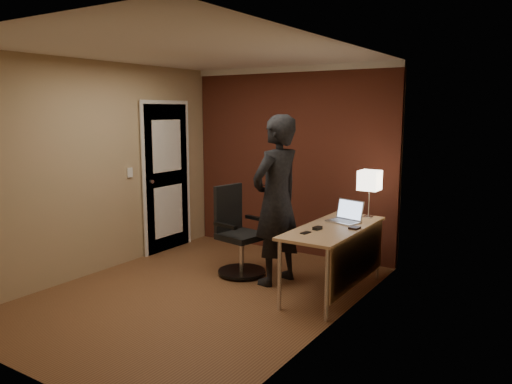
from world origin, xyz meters
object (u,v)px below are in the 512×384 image
Objects in this scene: phone at (306,233)px; wallet at (355,228)px; desk at (340,239)px; desk_lamp at (370,181)px; laptop at (347,216)px; office_chair at (238,236)px; person at (276,200)px; mouse at (317,228)px.

phone is 0.55m from wallet.
desk_lamp is at bearing 83.22° from desk.
laptop reaches higher than phone.
office_chair is (-1.29, -0.01, -0.15)m from desk.
office_chair is (-1.10, 0.41, -0.28)m from phone.
desk is 1.45× the size of office_chair.
phone is 1.21m from office_chair.
wallet is (0.08, -0.61, -0.41)m from desk_lamp.
person is (0.53, -0.01, 0.49)m from office_chair.
office_chair reaches higher than desk.
mouse is 1.19m from office_chair.
desk_lamp is 4.86× the size of wallet.
desk_lamp is 4.65× the size of phone.
person reaches higher than desk.
office_chair reaches higher than wallet.
laptop is 0.52m from mouse.
mouse reaches higher than phone.
person is (-0.91, -0.04, 0.20)m from wallet.
laptop is (-0.05, 0.29, 0.19)m from desk.
mouse is (-0.10, -0.51, -0.05)m from laptop.
desk_lamp is at bearing 137.96° from person.
phone is at bearing -128.29° from wallet.
phone is (-0.13, -0.71, -0.06)m from laptop.
office_chair is at bearing -179.04° from wallet.
mouse reaches higher than wallet.
desk_lamp is at bearing 24.80° from office_chair.
desk_lamp is 0.52× the size of office_chair.
laptop is at bearing 86.29° from phone.
office_chair reaches higher than mouse.
desk_lamp is (0.07, 0.62, 0.55)m from desk.
desk is 0.83m from person.
office_chair is (-1.36, -0.63, -0.69)m from desk_lamp.
phone is 1.05× the size of wallet.
phone is at bearing -100.76° from laptop.
laptop is at bearing 124.21° from person.
desk is 0.31m from mouse.
wallet is at bearing 4.92° from desk.
desk_lamp is 0.73m from wallet.
desk is 1.30m from office_chair.
person is at bearing 152.23° from phone.
person is (-0.83, -0.64, -0.20)m from desk_lamp.
desk_lamp is 5.35× the size of mouse.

